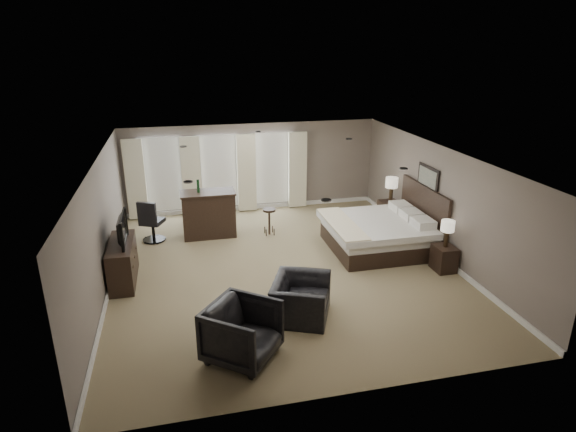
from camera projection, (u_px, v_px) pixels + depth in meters
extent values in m
cube|color=#817352|center=(283.00, 268.00, 10.90)|extent=(7.60, 8.60, 0.04)
cube|color=silver|center=(283.00, 156.00, 10.01)|extent=(7.60, 8.60, 0.04)
cube|color=slate|center=(252.00, 167.00, 14.34)|extent=(7.50, 0.04, 2.60)
cube|color=slate|center=(351.00, 317.00, 6.57)|extent=(7.50, 0.04, 2.60)
cube|color=slate|center=(101.00, 229.00, 9.65)|extent=(0.04, 8.50, 2.60)
cube|color=slate|center=(439.00, 202.00, 11.26)|extent=(0.04, 8.50, 2.60)
cube|color=silver|center=(163.00, 175.00, 13.75)|extent=(1.15, 0.04, 2.05)
cube|color=silver|center=(219.00, 171.00, 14.09)|extent=(1.15, 0.04, 2.05)
cube|color=silver|center=(272.00, 168.00, 14.43)|extent=(1.15, 0.04, 2.05)
cube|color=beige|center=(135.00, 180.00, 13.50)|extent=(0.55, 0.12, 2.30)
cube|color=beige|center=(191.00, 176.00, 13.83)|extent=(0.55, 0.12, 2.30)
cube|color=beige|center=(247.00, 173.00, 14.18)|extent=(0.55, 0.12, 2.30)
cube|color=beige|center=(297.00, 170.00, 14.51)|extent=(0.55, 0.12, 2.30)
cube|color=silver|center=(382.00, 219.00, 11.69)|extent=(2.40, 2.29, 1.53)
cube|color=black|center=(444.00, 258.00, 10.72)|extent=(0.43, 0.53, 0.57)
cube|color=black|center=(389.00, 214.00, 13.35)|extent=(0.50, 0.62, 0.67)
cube|color=beige|center=(447.00, 234.00, 10.51)|extent=(0.29, 0.29, 0.61)
cube|color=beige|center=(391.00, 190.00, 13.12)|extent=(0.34, 0.34, 0.70)
cube|color=slate|center=(428.00, 177.00, 11.59)|extent=(0.04, 0.96, 0.56)
cube|color=black|center=(123.00, 262.00, 10.17)|extent=(0.49, 1.53, 0.89)
imported|color=black|center=(120.00, 240.00, 9.99)|extent=(0.61, 1.06, 0.14)
imported|color=black|center=(301.00, 292.00, 8.83)|extent=(1.14, 1.35, 1.00)
imported|color=black|center=(242.00, 330.00, 7.64)|extent=(1.39, 1.40, 1.05)
cube|color=black|center=(209.00, 214.00, 12.52)|extent=(1.40, 0.73, 1.22)
cube|color=black|center=(190.00, 210.00, 13.46)|extent=(0.48, 0.48, 0.79)
cube|color=black|center=(269.00, 222.00, 12.69)|extent=(0.37, 0.37, 0.71)
cube|color=black|center=(152.00, 220.00, 12.21)|extent=(0.75, 0.75, 1.12)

